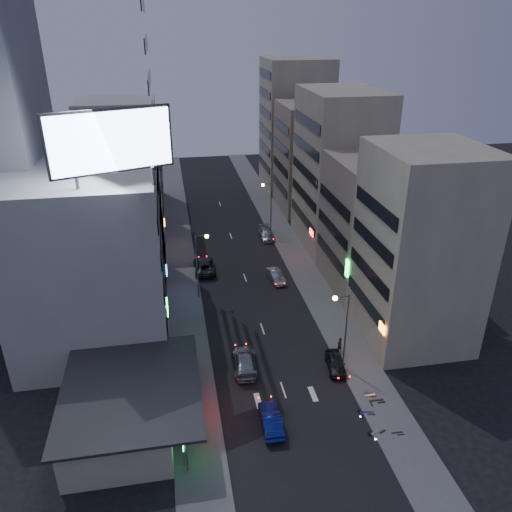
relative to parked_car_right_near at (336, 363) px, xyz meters
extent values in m
plane|color=black|center=(-5.60, -6.08, -0.67)|extent=(180.00, 180.00, 0.00)
cube|color=#4C4C4F|center=(-13.60, 23.92, -0.61)|extent=(4.00, 120.00, 0.12)
cube|color=#4C4C4F|center=(2.40, 23.92, -0.61)|extent=(4.00, 120.00, 0.12)
cube|color=#AFA589|center=(-19.60, -4.08, 1.13)|extent=(8.00, 12.00, 3.60)
cube|color=black|center=(-18.60, -4.08, 3.08)|extent=(11.00, 13.00, 0.25)
cube|color=black|center=(-14.50, -4.08, 2.43)|extent=(0.12, 4.00, 0.90)
cube|color=#FF1E14|center=(-14.42, -4.08, 2.43)|extent=(0.04, 3.70, 0.70)
cube|color=#A2A29E|center=(-22.60, 13.92, 8.33)|extent=(14.00, 24.00, 18.00)
cube|color=#AFA589|center=(9.40, 4.42, 9.33)|extent=(10.00, 11.00, 20.00)
cube|color=gray|center=(9.90, 15.92, 7.33)|extent=(11.00, 12.00, 16.00)
cube|color=#AFA589|center=(9.40, 28.92, 10.33)|extent=(10.00, 14.00, 22.00)
cube|color=#A2A29E|center=(-21.10, 38.92, 9.33)|extent=(11.00, 10.00, 20.00)
cube|color=gray|center=(-21.60, 51.92, 6.83)|extent=(12.00, 10.00, 15.00)
cube|color=gray|center=(9.90, 43.92, 8.33)|extent=(11.00, 12.00, 18.00)
cube|color=#AFA589|center=(10.40, 57.92, 11.33)|extent=(12.00, 12.00, 24.00)
cylinder|color=#595B60|center=(-21.60, 3.92, 18.08)|extent=(0.30, 0.30, 1.50)
cylinder|color=#595B60|center=(-15.60, 3.92, 18.08)|extent=(0.30, 0.30, 1.50)
cube|color=black|center=(-18.60, 3.92, 21.03)|extent=(9.52, 3.75, 5.00)
cube|color=#BBCFFA|center=(-18.52, 3.71, 21.03)|extent=(9.04, 3.34, 4.60)
cylinder|color=#595B60|center=(0.70, -0.08, 3.45)|extent=(0.16, 0.16, 8.00)
cylinder|color=#595B60|center=(0.00, -0.08, 7.35)|extent=(1.40, 0.10, 0.10)
sphere|color=#FFD88C|center=(-0.60, -0.08, 7.25)|extent=(0.44, 0.44, 0.44)
cylinder|color=#595B60|center=(-11.90, 15.92, 3.45)|extent=(0.16, 0.16, 8.00)
cylinder|color=#595B60|center=(-11.20, 15.92, 7.35)|extent=(1.40, 0.10, 0.10)
sphere|color=#FFD88C|center=(-10.60, 15.92, 7.25)|extent=(0.44, 0.44, 0.44)
cylinder|color=#595B60|center=(0.70, 33.92, 3.45)|extent=(0.16, 0.16, 8.00)
cylinder|color=#595B60|center=(0.00, 33.92, 7.35)|extent=(1.40, 0.10, 0.10)
sphere|color=#FFD88C|center=(-0.60, 33.92, 7.25)|extent=(0.44, 0.44, 0.44)
imported|color=#222226|center=(0.00, 0.00, 0.00)|extent=(2.10, 4.13, 1.35)
imported|color=#A9AAB1|center=(-1.84, 18.44, 0.01)|extent=(1.95, 4.30, 1.37)
imported|color=#242429|center=(-10.61, 22.77, 0.12)|extent=(2.66, 5.71, 1.58)
imported|color=#989CA0|center=(-0.34, 32.15, 0.04)|extent=(2.20, 5.01, 1.43)
imported|color=navy|center=(-7.63, -6.25, 0.06)|extent=(1.69, 4.49, 1.46)
imported|color=#93959A|center=(-8.52, 1.67, 0.09)|extent=(2.65, 5.43, 1.52)
imported|color=black|center=(1.18, 2.39, 0.27)|extent=(0.71, 0.61, 1.64)
camera|label=1|loc=(-14.31, -36.59, 29.69)|focal=35.00mm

